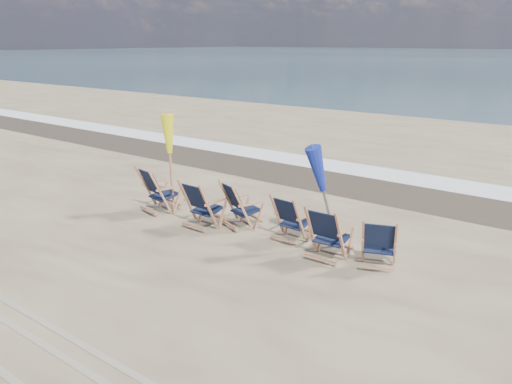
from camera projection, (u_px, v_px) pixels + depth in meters
surf_foam at (379, 173)px, 14.74m from camera, size 200.00×1.40×0.01m
wet_sand_strip at (357, 184)px, 13.59m from camera, size 200.00×2.60×0.00m
tire_tracks at (17, 353)px, 6.24m from camera, size 80.00×1.30×0.01m
beach_chair_0 at (160, 193)px, 10.91m from camera, size 0.86×0.93×1.11m
beach_chair_1 at (208, 208)px, 10.01m from camera, size 0.71×0.80×1.07m
beach_chair_2 at (242, 209)px, 10.02m from camera, size 0.89×0.93×1.03m
beach_chair_3 at (299, 222)px, 9.37m from camera, size 0.68×0.75×0.97m
beach_chair_4 at (340, 238)px, 8.53m from camera, size 0.68×0.76×1.04m
beach_chair_5 at (395, 246)px, 8.30m from camera, size 0.81×0.85×0.95m
umbrella_yellow at (169, 140)px, 10.96m from camera, size 0.30×0.30×2.20m
umbrella_blue at (328, 170)px, 8.93m from camera, size 0.30×0.30×2.05m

